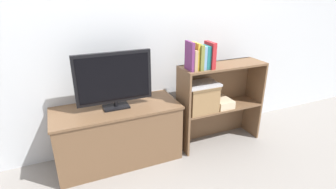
{
  "coord_description": "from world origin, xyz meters",
  "views": [
    {
      "loc": [
        -0.86,
        -1.85,
        1.5
      ],
      "look_at": [
        0.0,
        0.14,
        0.62
      ],
      "focal_mm": 28.0,
      "sensor_mm": 36.0,
      "label": 1
    }
  ],
  "objects_px": {
    "book_crimson": "(210,55)",
    "laptop": "(201,84)",
    "book_mustard": "(195,56)",
    "storage_basket_left": "(200,97)",
    "book_teal": "(206,57)",
    "book_skyblue": "(202,57)",
    "tv_stand": "(118,134)",
    "book_plum": "(190,56)",
    "book_olive": "(199,57)",
    "book_tan": "(193,60)",
    "magazine_stack": "(221,102)",
    "tv": "(114,79)"
  },
  "relations": [
    {
      "from": "tv_stand",
      "to": "book_plum",
      "type": "distance_m",
      "value": 0.95
    },
    {
      "from": "book_tan",
      "to": "magazine_stack",
      "type": "relative_size",
      "value": 0.77
    },
    {
      "from": "book_olive",
      "to": "book_mustard",
      "type": "bearing_deg",
      "value": 180.0
    },
    {
      "from": "book_plum",
      "to": "laptop",
      "type": "distance_m",
      "value": 0.32
    },
    {
      "from": "tv_stand",
      "to": "laptop",
      "type": "height_order",
      "value": "laptop"
    },
    {
      "from": "book_plum",
      "to": "book_olive",
      "type": "bearing_deg",
      "value": 0.0
    },
    {
      "from": "book_olive",
      "to": "book_skyblue",
      "type": "relative_size",
      "value": 1.08
    },
    {
      "from": "book_mustard",
      "to": "book_olive",
      "type": "height_order",
      "value": "book_mustard"
    },
    {
      "from": "tv_stand",
      "to": "storage_basket_left",
      "type": "relative_size",
      "value": 3.74
    },
    {
      "from": "book_plum",
      "to": "book_mustard",
      "type": "height_order",
      "value": "book_plum"
    },
    {
      "from": "book_crimson",
      "to": "storage_basket_left",
      "type": "relative_size",
      "value": 0.79
    },
    {
      "from": "book_crimson",
      "to": "laptop",
      "type": "relative_size",
      "value": 0.71
    },
    {
      "from": "book_mustard",
      "to": "book_crimson",
      "type": "height_order",
      "value": "book_mustard"
    },
    {
      "from": "book_teal",
      "to": "book_skyblue",
      "type": "bearing_deg",
      "value": 180.0
    },
    {
      "from": "storage_basket_left",
      "to": "book_skyblue",
      "type": "bearing_deg",
      "value": -127.73
    },
    {
      "from": "book_teal",
      "to": "book_olive",
      "type": "bearing_deg",
      "value": 180.0
    },
    {
      "from": "book_olive",
      "to": "laptop",
      "type": "height_order",
      "value": "book_olive"
    },
    {
      "from": "tv_stand",
      "to": "storage_basket_left",
      "type": "distance_m",
      "value": 0.84
    },
    {
      "from": "book_tan",
      "to": "book_mustard",
      "type": "height_order",
      "value": "book_mustard"
    },
    {
      "from": "book_plum",
      "to": "magazine_stack",
      "type": "height_order",
      "value": "book_plum"
    },
    {
      "from": "book_tan",
      "to": "laptop",
      "type": "relative_size",
      "value": 0.56
    },
    {
      "from": "storage_basket_left",
      "to": "book_teal",
      "type": "bearing_deg",
      "value": -42.36
    },
    {
      "from": "book_tan",
      "to": "book_mustard",
      "type": "relative_size",
      "value": 0.77
    },
    {
      "from": "laptop",
      "to": "book_tan",
      "type": "bearing_deg",
      "value": -169.36
    },
    {
      "from": "tv_stand",
      "to": "book_skyblue",
      "type": "bearing_deg",
      "value": -8.74
    },
    {
      "from": "tv_stand",
      "to": "book_teal",
      "type": "distance_m",
      "value": 1.05
    },
    {
      "from": "book_skyblue",
      "to": "book_crimson",
      "type": "relative_size",
      "value": 0.89
    },
    {
      "from": "book_teal",
      "to": "book_crimson",
      "type": "distance_m",
      "value": 0.04
    },
    {
      "from": "book_skyblue",
      "to": "book_teal",
      "type": "height_order",
      "value": "book_skyblue"
    },
    {
      "from": "book_olive",
      "to": "book_crimson",
      "type": "distance_m",
      "value": 0.12
    },
    {
      "from": "tv_stand",
      "to": "book_crimson",
      "type": "height_order",
      "value": "book_crimson"
    },
    {
      "from": "tv_stand",
      "to": "tv",
      "type": "relative_size",
      "value": 1.71
    },
    {
      "from": "tv_stand",
      "to": "tv",
      "type": "bearing_deg",
      "value": -90.0
    },
    {
      "from": "tv",
      "to": "book_olive",
      "type": "relative_size",
      "value": 2.88
    },
    {
      "from": "book_olive",
      "to": "magazine_stack",
      "type": "bearing_deg",
      "value": 4.9
    },
    {
      "from": "tv_stand",
      "to": "book_crimson",
      "type": "bearing_deg",
      "value": -7.93
    },
    {
      "from": "book_tan",
      "to": "storage_basket_left",
      "type": "relative_size",
      "value": 0.62
    },
    {
      "from": "tv_stand",
      "to": "book_olive",
      "type": "bearing_deg",
      "value": -9.16
    },
    {
      "from": "tv",
      "to": "book_crimson",
      "type": "distance_m",
      "value": 0.87
    },
    {
      "from": "book_mustard",
      "to": "book_olive",
      "type": "xyz_separation_m",
      "value": [
        0.03,
        0.0,
        -0.01
      ]
    },
    {
      "from": "book_skyblue",
      "to": "magazine_stack",
      "type": "relative_size",
      "value": 0.87
    },
    {
      "from": "book_tan",
      "to": "book_mustard",
      "type": "distance_m",
      "value": 0.04
    },
    {
      "from": "book_crimson",
      "to": "book_tan",
      "type": "bearing_deg",
      "value": 180.0
    },
    {
      "from": "book_skyblue",
      "to": "storage_basket_left",
      "type": "distance_m",
      "value": 0.39
    },
    {
      "from": "book_mustard",
      "to": "storage_basket_left",
      "type": "relative_size",
      "value": 0.81
    },
    {
      "from": "book_teal",
      "to": "magazine_stack",
      "type": "bearing_deg",
      "value": 6.5
    },
    {
      "from": "book_teal",
      "to": "storage_basket_left",
      "type": "height_order",
      "value": "book_teal"
    },
    {
      "from": "tv",
      "to": "magazine_stack",
      "type": "relative_size",
      "value": 2.71
    },
    {
      "from": "storage_basket_left",
      "to": "magazine_stack",
      "type": "relative_size",
      "value": 1.24
    },
    {
      "from": "book_crimson",
      "to": "laptop",
      "type": "distance_m",
      "value": 0.28
    }
  ]
}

